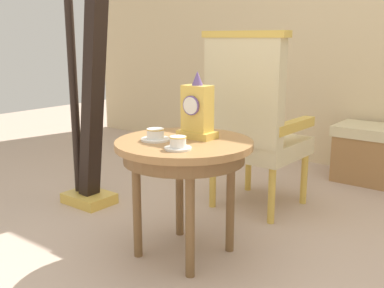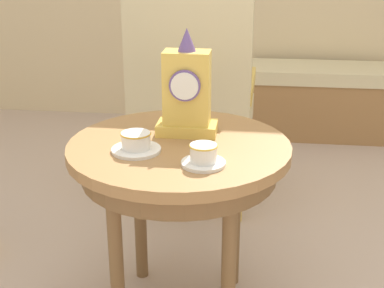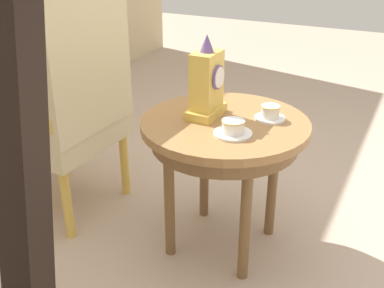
% 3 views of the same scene
% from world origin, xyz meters
% --- Properties ---
extents(side_table, '(0.69, 0.69, 0.60)m').
position_xyz_m(side_table, '(-0.07, 0.10, 0.53)').
color(side_table, '#9E7042').
rests_on(side_table, ground).
extents(teacup_left, '(0.15, 0.15, 0.06)m').
position_xyz_m(teacup_left, '(-0.19, 0.02, 0.63)').
color(teacup_left, white).
rests_on(teacup_left, side_table).
extents(teacup_right, '(0.12, 0.12, 0.06)m').
position_xyz_m(teacup_right, '(0.02, -0.06, 0.63)').
color(teacup_right, white).
rests_on(teacup_right, side_table).
extents(mantel_clock, '(0.19, 0.11, 0.34)m').
position_xyz_m(mantel_clock, '(-0.06, 0.19, 0.74)').
color(mantel_clock, gold).
rests_on(mantel_clock, side_table).
extents(armchair, '(0.56, 0.54, 1.14)m').
position_xyz_m(armchair, '(-0.13, 0.85, 0.59)').
color(armchair, beige).
rests_on(armchair, ground).
extents(window_bench, '(0.97, 0.40, 0.44)m').
position_xyz_m(window_bench, '(0.52, 1.95, 0.22)').
color(window_bench, beige).
rests_on(window_bench, ground).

